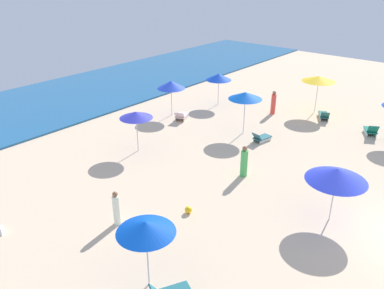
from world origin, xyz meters
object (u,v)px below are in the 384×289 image
at_px(umbrella_2, 171,85).
at_px(beachgoer_3, 116,209).
at_px(lounge_chair_2_0, 182,116).
at_px(umbrella_4, 337,175).
at_px(lounge_chair_1_0, 324,115).
at_px(beach_ball_0, 188,210).
at_px(umbrella_3, 146,227).
at_px(beachgoer_1, 273,103).
at_px(umbrella_0, 219,77).
at_px(beachgoer_4, 244,162).
at_px(umbrella_5, 245,96).
at_px(umbrella_6, 136,115).
at_px(lounge_chair_7_0, 371,130).
at_px(lounge_chair_5_0, 261,138).
at_px(umbrella_1, 319,79).

xyz_separation_m(umbrella_2, beachgoer_3, (-10.57, -6.84, -1.45)).
height_order(lounge_chair_2_0, umbrella_4, umbrella_4).
distance_m(lounge_chair_1_0, beach_ball_0, 14.25).
bearing_deg(umbrella_3, beachgoer_1, 16.59).
relative_size(umbrella_0, beachgoer_4, 1.45).
height_order(umbrella_5, beachgoer_4, umbrella_5).
xyz_separation_m(lounge_chair_1_0, umbrella_2, (-6.08, 8.29, 1.91)).
height_order(umbrella_3, beach_ball_0, umbrella_3).
height_order(lounge_chair_2_0, umbrella_6, umbrella_6).
height_order(lounge_chair_2_0, lounge_chair_7_0, lounge_chair_7_0).
relative_size(umbrella_2, umbrella_5, 0.92).
distance_m(umbrella_5, lounge_chair_5_0, 2.66).
distance_m(beachgoer_4, beach_ball_0, 4.22).
xyz_separation_m(umbrella_0, umbrella_6, (-9.28, -1.38, 0.06)).
distance_m(umbrella_0, umbrella_6, 9.38).
distance_m(umbrella_0, beachgoer_4, 10.92).
xyz_separation_m(umbrella_0, beach_ball_0, (-12.05, -7.46, -1.92)).
bearing_deg(beach_ball_0, umbrella_1, 4.69).
xyz_separation_m(umbrella_4, umbrella_6, (-0.63, 10.76, 0.06)).
xyz_separation_m(umbrella_4, beach_ball_0, (-3.40, 4.69, -1.92)).
bearing_deg(beachgoer_4, lounge_chair_7_0, 159.28).
relative_size(umbrella_6, beachgoer_3, 1.55).
bearing_deg(umbrella_0, umbrella_4, -125.48).
xyz_separation_m(umbrella_2, lounge_chair_5_0, (0.16, -7.02, -1.93)).
relative_size(lounge_chair_5_0, umbrella_6, 0.57).
distance_m(lounge_chair_2_0, umbrella_6, 5.69).
relative_size(umbrella_4, lounge_chair_5_0, 1.83).
xyz_separation_m(umbrella_3, umbrella_6, (6.66, 7.73, -0.14)).
bearing_deg(umbrella_1, beachgoer_4, -173.59).
distance_m(umbrella_3, beachgoer_3, 3.98).
relative_size(lounge_chair_5_0, lounge_chair_7_0, 0.95).
distance_m(umbrella_1, umbrella_5, 6.62).
distance_m(umbrella_4, umbrella_5, 9.34).
bearing_deg(beachgoer_3, umbrella_4, 91.63).
bearing_deg(lounge_chair_7_0, umbrella_2, -4.46).
xyz_separation_m(umbrella_1, umbrella_6, (-12.30, 4.83, -0.27)).
height_order(umbrella_1, lounge_chair_1_0, umbrella_1).
relative_size(lounge_chair_7_0, beach_ball_0, 4.48).
relative_size(umbrella_1, lounge_chair_2_0, 1.80).
height_order(umbrella_1, beachgoer_1, umbrella_1).
distance_m(umbrella_2, umbrella_5, 5.56).
distance_m(lounge_chair_1_0, beachgoer_1, 3.43).
height_order(umbrella_4, beach_ball_0, umbrella_4).
bearing_deg(lounge_chair_5_0, umbrella_1, -82.17).
bearing_deg(umbrella_6, lounge_chair_5_0, -39.39).
relative_size(lounge_chair_1_0, beach_ball_0, 5.20).
bearing_deg(umbrella_3, umbrella_5, 20.30).
relative_size(lounge_chair_5_0, beachgoer_3, 0.88).
xyz_separation_m(lounge_chair_5_0, beachgoer_1, (4.58, 1.84, 0.55)).
bearing_deg(lounge_chair_5_0, umbrella_3, 114.66).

